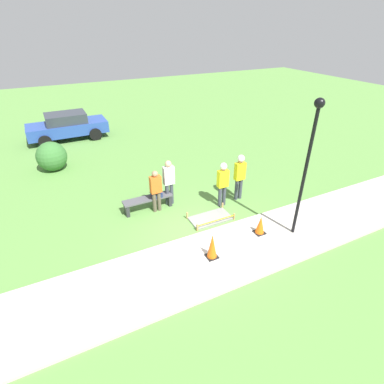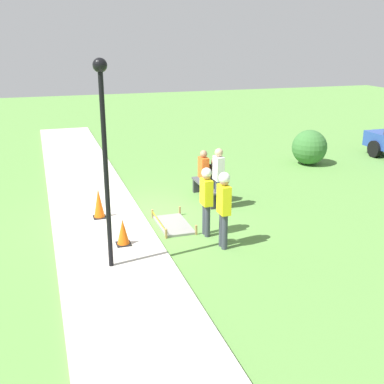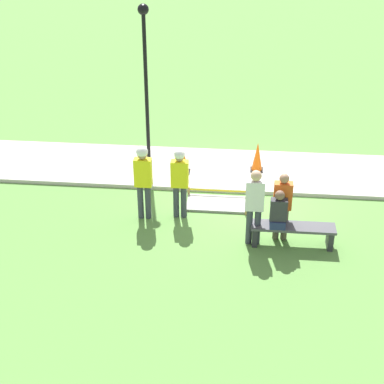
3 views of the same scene
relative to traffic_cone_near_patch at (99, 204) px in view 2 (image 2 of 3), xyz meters
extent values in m
plane|color=#5B8E42|center=(0.09, 1.19, -0.50)|extent=(60.00, 60.00, 0.00)
cube|color=#BCB7AD|center=(0.09, -0.04, -0.45)|extent=(28.00, 2.46, 0.10)
cube|color=gray|center=(0.98, 1.81, -0.47)|extent=(1.46, 0.79, 0.06)
cube|color=tan|center=(0.25, 1.42, -0.37)|extent=(0.05, 0.05, 0.25)
cube|color=tan|center=(1.71, 1.42, -0.37)|extent=(0.05, 0.05, 0.25)
cube|color=tan|center=(0.25, 2.20, -0.37)|extent=(0.05, 0.05, 0.25)
cube|color=tan|center=(1.71, 2.20, -0.37)|extent=(0.05, 0.05, 0.25)
cube|color=yellow|center=(0.98, 1.42, -0.31)|extent=(1.46, 0.00, 0.04)
cube|color=black|center=(0.00, 0.00, -0.39)|extent=(0.34, 0.34, 0.02)
cone|color=orange|center=(0.00, 0.00, 0.02)|extent=(0.29, 0.29, 0.79)
cube|color=black|center=(1.96, 0.30, -0.39)|extent=(0.34, 0.34, 0.02)
cone|color=orange|center=(1.96, 0.30, -0.07)|extent=(0.29, 0.29, 0.61)
cube|color=#2D2D33|center=(-1.59, 3.40, -0.28)|extent=(0.12, 0.40, 0.44)
cube|color=#2D2D33|center=(0.04, 3.40, -0.28)|extent=(0.12, 0.40, 0.44)
cube|color=#4C4C51|center=(-0.78, 3.40, -0.03)|extent=(1.84, 0.44, 0.06)
cube|color=navy|center=(-0.43, 3.40, 0.09)|extent=(0.34, 0.44, 0.18)
cube|color=#2D2D33|center=(-0.43, 3.48, 0.43)|extent=(0.36, 0.20, 0.50)
sphere|color=brown|center=(-0.43, 3.48, 0.78)|extent=(0.21, 0.21, 0.21)
cylinder|color=#383D47|center=(1.73, 2.43, -0.09)|extent=(0.14, 0.14, 0.82)
cylinder|color=#383D47|center=(1.91, 2.43, -0.09)|extent=(0.14, 0.14, 0.82)
cube|color=yellow|center=(1.82, 2.43, 0.64)|extent=(0.40, 0.22, 0.65)
sphere|color=#A37A5B|center=(1.82, 2.43, 1.08)|extent=(0.22, 0.22, 0.22)
sphere|color=white|center=(1.82, 2.43, 1.14)|extent=(0.25, 0.25, 0.25)
cylinder|color=#383D47|center=(2.56, 2.57, -0.07)|extent=(0.14, 0.14, 0.86)
cylinder|color=#383D47|center=(2.74, 2.57, -0.07)|extent=(0.14, 0.14, 0.86)
cube|color=yellow|center=(2.65, 2.57, 0.70)|extent=(0.40, 0.22, 0.68)
sphere|color=#A37A5B|center=(2.65, 2.57, 1.16)|extent=(0.23, 0.23, 0.23)
sphere|color=white|center=(2.65, 2.57, 1.23)|extent=(0.27, 0.27, 0.27)
cylinder|color=brown|center=(-0.61, 3.17, -0.10)|extent=(0.14, 0.14, 0.79)
cylinder|color=brown|center=(-0.43, 3.17, -0.10)|extent=(0.14, 0.14, 0.79)
cube|color=#E55B1E|center=(-0.52, 3.17, 0.60)|extent=(0.40, 0.22, 0.63)
sphere|color=#A37A5B|center=(-0.52, 3.17, 1.02)|extent=(0.21, 0.21, 0.21)
cylinder|color=#383D47|center=(0.00, 3.41, -0.06)|extent=(0.14, 0.14, 0.87)
cylinder|color=#383D47|center=(0.18, 3.41, -0.06)|extent=(0.14, 0.14, 0.87)
cube|color=silver|center=(0.09, 3.41, 0.72)|extent=(0.40, 0.22, 0.69)
sphere|color=tan|center=(0.09, 3.41, 1.18)|extent=(0.24, 0.24, 0.24)
cylinder|color=black|center=(2.98, -0.14, 1.64)|extent=(0.10, 0.10, 4.08)
sphere|color=black|center=(2.98, -0.14, 3.78)|extent=(0.28, 0.28, 0.28)
cylinder|color=black|center=(-3.79, 11.84, -0.15)|extent=(0.70, 0.25, 0.70)
sphere|color=#387033|center=(-3.63, 8.63, 0.18)|extent=(1.36, 1.36, 1.36)
camera|label=1|loc=(-3.49, -5.73, 5.66)|focal=28.00mm
camera|label=2|loc=(12.42, -1.37, 4.31)|focal=45.00mm
camera|label=3|loc=(0.37, 14.38, 6.83)|focal=55.00mm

